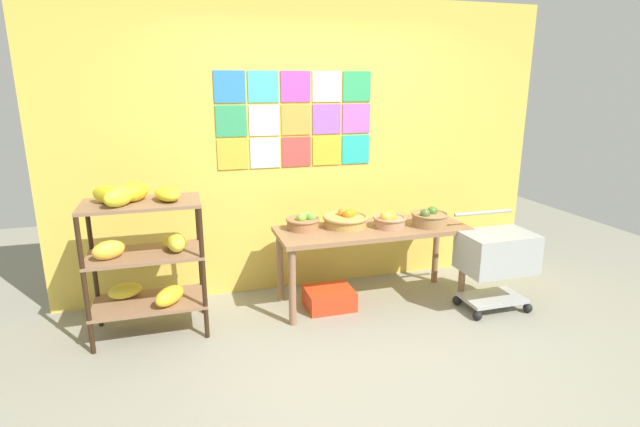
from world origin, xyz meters
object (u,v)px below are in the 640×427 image
(banana_shelf_unit, at_px, (144,243))
(fruit_basket_back_right, at_px, (346,220))
(display_table, at_px, (372,237))
(fruit_basket_centre, at_px, (389,220))
(fruit_basket_back_left, at_px, (429,218))
(shopping_cart, at_px, (496,256))
(produce_crate_under_table, at_px, (329,298))
(fruit_basket_left, at_px, (303,222))

(banana_shelf_unit, bearing_deg, fruit_basket_back_right, 5.19)
(fruit_basket_back_right, bearing_deg, display_table, -27.19)
(display_table, relative_size, fruit_basket_centre, 5.77)
(fruit_basket_back_left, xyz_separation_m, shopping_cart, (0.46, -0.37, -0.27))
(display_table, bearing_deg, shopping_cart, -24.89)
(fruit_basket_centre, xyz_separation_m, produce_crate_under_table, (-0.54, 0.01, -0.68))
(fruit_basket_left, relative_size, produce_crate_under_table, 0.72)
(banana_shelf_unit, xyz_separation_m, produce_crate_under_table, (1.49, 0.03, -0.66))
(fruit_basket_left, bearing_deg, display_table, -13.15)
(produce_crate_under_table, bearing_deg, fruit_basket_left, 141.01)
(fruit_basket_back_right, bearing_deg, banana_shelf_unit, -174.81)
(fruit_basket_left, distance_m, fruit_basket_back_right, 0.38)
(fruit_basket_left, bearing_deg, produce_crate_under_table, -38.99)
(fruit_basket_back_left, xyz_separation_m, fruit_basket_back_right, (-0.72, 0.19, -0.01))
(fruit_basket_back_right, bearing_deg, produce_crate_under_table, -146.56)
(display_table, bearing_deg, fruit_basket_left, 166.85)
(produce_crate_under_table, bearing_deg, fruit_basket_back_right, 33.44)
(fruit_basket_back_left, height_order, shopping_cart, fruit_basket_back_left)
(banana_shelf_unit, height_order, display_table, banana_shelf_unit)
(fruit_basket_back_right, xyz_separation_m, shopping_cart, (1.18, -0.56, -0.26))
(fruit_basket_centre, bearing_deg, shopping_cart, -26.91)
(fruit_basket_back_left, distance_m, fruit_basket_back_right, 0.75)
(fruit_basket_back_right, relative_size, shopping_cart, 0.49)
(fruit_basket_centre, xyz_separation_m, fruit_basket_left, (-0.73, 0.17, -0.01))
(fruit_basket_centre, relative_size, shopping_cart, 0.35)
(display_table, xyz_separation_m, fruit_basket_centre, (0.14, -0.03, 0.16))
(banana_shelf_unit, height_order, fruit_basket_centre, banana_shelf_unit)
(fruit_basket_left, distance_m, fruit_basket_back_left, 1.12)
(display_table, bearing_deg, fruit_basket_back_right, 152.81)
(fruit_basket_centre, xyz_separation_m, fruit_basket_back_left, (0.37, -0.05, -0.00))
(banana_shelf_unit, xyz_separation_m, fruit_basket_left, (1.30, 0.18, 0.01))
(fruit_basket_centre, relative_size, fruit_basket_back_right, 0.72)
(fruit_basket_back_left, relative_size, produce_crate_under_table, 0.78)
(fruit_basket_back_left, height_order, produce_crate_under_table, fruit_basket_back_left)
(fruit_basket_centre, bearing_deg, fruit_basket_back_right, 158.59)
(fruit_basket_centre, bearing_deg, produce_crate_under_table, 178.55)
(banana_shelf_unit, height_order, fruit_basket_back_left, banana_shelf_unit)
(fruit_basket_left, xyz_separation_m, produce_crate_under_table, (0.19, -0.15, -0.68))
(fruit_basket_centre, distance_m, fruit_basket_back_left, 0.37)
(fruit_basket_centre, height_order, fruit_basket_left, fruit_basket_centre)
(display_table, distance_m, fruit_basket_back_left, 0.54)
(fruit_basket_back_right, distance_m, produce_crate_under_table, 0.71)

